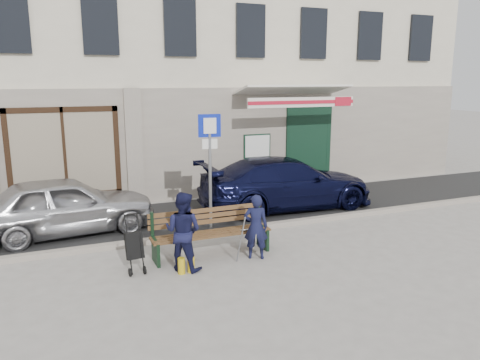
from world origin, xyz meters
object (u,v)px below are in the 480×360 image
car_silver (65,205)px  car_navy (286,183)px  bench (209,233)px  man (256,227)px  woman (183,231)px  parking_sign (210,155)px  stroller (134,247)px

car_silver → car_navy: (5.64, 0.06, 0.03)m
car_navy → bench: 4.00m
car_silver → man: size_ratio=3.05×
car_navy → woman: (-3.73, -3.03, 0.04)m
car_silver → man: car_silver is taller
woman → car_silver: bearing=-15.3°
car_silver → parking_sign: (3.05, -1.18, 1.14)m
bench → man: 0.95m
parking_sign → man: parking_sign is taller
man → stroller: size_ratio=1.22×
car_silver → parking_sign: 3.46m
car_silver → bench: car_silver is taller
bench → woman: size_ratio=1.64×
stroller → car_navy: bearing=25.5°
car_navy → bench: (-3.07, -2.55, -0.24)m
man → stroller: bearing=18.6°
woman → stroller: (-0.85, 0.24, -0.26)m
car_silver → stroller: bearing=-164.4°
car_silver → car_navy: size_ratio=0.82×
car_silver → stroller: (1.06, -2.72, -0.20)m
man → woman: (-1.45, 0.01, 0.09)m
man → woman: size_ratio=0.88×
bench → stroller: bearing=-171.1°
parking_sign → woman: bearing=-116.1°
woman → stroller: woman is taller
parking_sign → woman: 2.37m
man → stroller: (-2.30, 0.25, -0.17)m
car_navy → woman: size_ratio=3.27×
car_navy → stroller: car_navy is taller
car_navy → parking_sign: (-2.59, -1.25, 1.12)m
woman → parking_sign: bearing=-80.7°
car_silver → car_navy: bearing=-95.1°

